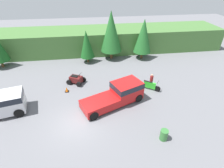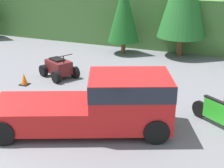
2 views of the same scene
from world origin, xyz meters
name	(u,v)px [view 1 (image 1 of 2)]	position (x,y,z in m)	size (l,w,h in m)	color
ground_plane	(78,123)	(0.00, 0.00, 0.00)	(80.00, 80.00, 0.00)	slate
hillside_backdrop	(79,41)	(0.00, 16.00, 1.64)	(44.00, 6.00, 3.28)	#477538
tree_mid_left	(87,44)	(1.13, 11.65, 2.57)	(1.92, 1.92, 4.37)	brown
tree_mid_right	(111,32)	(4.51, 12.46, 3.87)	(2.89, 2.89, 6.58)	brown
tree_right	(143,36)	(8.84, 11.89, 3.27)	(2.45, 2.45, 5.56)	brown
pickup_truck_red	(119,93)	(3.86, 2.28, 1.01)	(6.18, 4.16, 1.93)	red
dirt_bike	(150,86)	(7.47, 3.95, 0.48)	(1.97, 1.43, 1.16)	black
quad_atv	(76,79)	(-0.29, 6.28, 0.47)	(2.21, 1.99, 1.21)	black
rider_person	(151,80)	(7.73, 4.32, 0.89)	(0.47, 0.47, 1.64)	black
traffic_cone	(67,90)	(-1.23, 4.73, 0.25)	(0.42, 0.42, 0.55)	black
steel_barrel	(164,135)	(6.44, -2.56, 0.44)	(0.58, 0.58, 0.88)	#387A38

